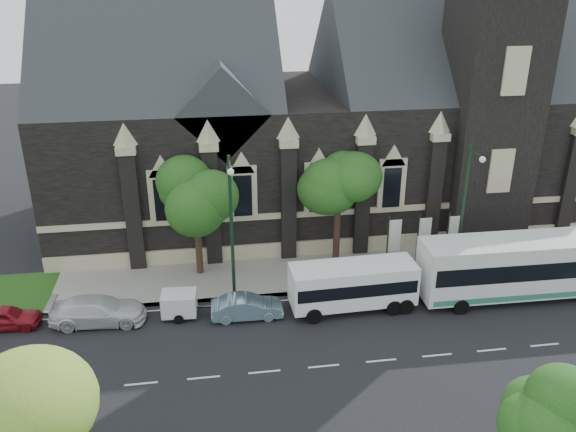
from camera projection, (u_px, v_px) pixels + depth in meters
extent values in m
plane|color=black|center=(324.00, 366.00, 29.77)|extent=(160.00, 160.00, 0.00)
cube|color=#9B958D|center=(294.00, 274.00, 38.35)|extent=(80.00, 5.00, 0.15)
cube|color=black|center=(324.00, 153.00, 46.00)|extent=(40.00, 15.00, 10.00)
cube|color=#292C30|center=(162.00, 93.00, 42.37)|extent=(16.00, 15.00, 15.00)
cube|color=#292C30|center=(454.00, 84.00, 45.37)|extent=(20.00, 15.00, 15.00)
cube|color=#292C30|center=(221.00, 106.00, 38.83)|extent=(6.00, 6.00, 6.00)
cube|color=black|center=(487.00, 116.00, 40.33)|extent=(5.50, 5.50, 18.00)
cube|color=tan|center=(347.00, 211.00, 39.88)|extent=(40.00, 0.22, 0.40)
cube|color=tan|center=(345.00, 246.00, 40.92)|extent=(40.00, 0.25, 1.20)
cube|color=black|center=(319.00, 192.00, 38.84)|extent=(1.20, 0.12, 2.80)
sphere|color=olive|center=(23.00, 382.00, 17.99)|extent=(3.12, 3.12, 3.12)
sphere|color=#1B4E18|center=(555.00, 417.00, 20.19)|extent=(3.20, 3.20, 3.20)
sphere|color=#1B4E18|center=(565.00, 389.00, 20.58)|extent=(2.40, 2.40, 2.40)
cylinder|color=black|center=(336.00, 238.00, 38.91)|extent=(0.44, 0.44, 3.96)
sphere|color=#1B4E18|center=(338.00, 186.00, 37.45)|extent=(3.84, 3.84, 3.84)
sphere|color=#1B4E18|center=(347.00, 171.00, 37.91)|extent=(2.88, 2.88, 2.88)
cylinder|color=black|center=(199.00, 247.00, 37.68)|extent=(0.44, 0.44, 3.96)
sphere|color=#1B4E18|center=(195.00, 195.00, 36.25)|extent=(3.68, 3.68, 3.68)
sphere|color=#1B4E18|center=(206.00, 180.00, 36.69)|extent=(2.76, 2.76, 2.76)
cylinder|color=#15311D|center=(462.00, 216.00, 35.96)|extent=(0.20, 0.20, 9.00)
cylinder|color=#15311D|center=(476.00, 153.00, 33.56)|extent=(0.10, 1.60, 0.10)
sphere|color=silver|center=(482.00, 159.00, 32.87)|extent=(0.36, 0.36, 0.36)
cylinder|color=#15311D|center=(232.00, 230.00, 34.05)|extent=(0.20, 0.20, 9.00)
cylinder|color=#15311D|center=(230.00, 165.00, 31.64)|extent=(0.10, 1.60, 0.10)
sphere|color=silver|center=(231.00, 172.00, 30.96)|extent=(0.36, 0.36, 0.36)
cylinder|color=#15311D|center=(387.00, 245.00, 37.95)|extent=(0.10, 0.10, 4.00)
cube|color=white|center=(395.00, 236.00, 37.77)|extent=(0.80, 0.04, 2.20)
cylinder|color=#15311D|center=(417.00, 243.00, 38.23)|extent=(0.10, 0.10, 4.00)
cube|color=white|center=(425.00, 234.00, 38.05)|extent=(0.80, 0.04, 2.20)
cylinder|color=#15311D|center=(447.00, 241.00, 38.50)|extent=(0.10, 0.10, 4.00)
cube|color=white|center=(454.00, 232.00, 38.32)|extent=(0.80, 0.04, 2.20)
cube|color=silver|center=(529.00, 265.00, 35.16)|extent=(13.13, 2.89, 3.37)
cube|color=black|center=(529.00, 261.00, 35.07)|extent=(12.61, 2.93, 1.07)
cube|color=#2D7D5D|center=(525.00, 285.00, 35.72)|extent=(12.61, 2.92, 0.35)
cylinder|color=black|center=(461.00, 307.00, 34.02)|extent=(0.90, 0.29, 0.90)
cylinder|color=black|center=(443.00, 283.00, 36.50)|extent=(0.90, 0.29, 0.90)
cylinder|color=black|center=(571.00, 274.00, 37.56)|extent=(0.90, 0.29, 0.90)
cube|color=white|center=(353.00, 284.00, 34.12)|extent=(7.33, 2.52, 2.35)
cube|color=black|center=(353.00, 282.00, 34.08)|extent=(7.04, 2.55, 0.78)
cylinder|color=black|center=(314.00, 316.00, 33.14)|extent=(0.91, 0.31, 0.90)
cylinder|color=black|center=(305.00, 295.00, 35.19)|extent=(0.91, 0.31, 0.90)
cylinder|color=black|center=(394.00, 308.00, 33.93)|extent=(0.91, 0.31, 0.90)
cylinder|color=black|center=(381.00, 288.00, 35.98)|extent=(0.91, 0.31, 0.90)
cylinder|color=black|center=(406.00, 307.00, 34.05)|extent=(0.91, 0.31, 0.90)
cylinder|color=black|center=(393.00, 287.00, 36.10)|extent=(0.91, 0.31, 0.90)
cube|color=silver|center=(179.00, 303.00, 33.60)|extent=(2.04, 1.59, 1.26)
cylinder|color=black|center=(179.00, 319.00, 33.18)|extent=(0.56, 0.23, 0.54)
cylinder|color=black|center=(181.00, 305.00, 34.51)|extent=(0.56, 0.23, 0.54)
cylinder|color=black|center=(202.00, 307.00, 33.83)|extent=(1.17, 0.16, 0.08)
imported|color=#7699AB|center=(247.00, 307.00, 33.59)|extent=(4.10, 1.48, 1.34)
imported|color=maroon|center=(6.00, 317.00, 32.69)|extent=(3.81, 1.67, 1.28)
imported|color=silver|center=(98.00, 310.00, 33.10)|extent=(5.39, 2.45, 1.53)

